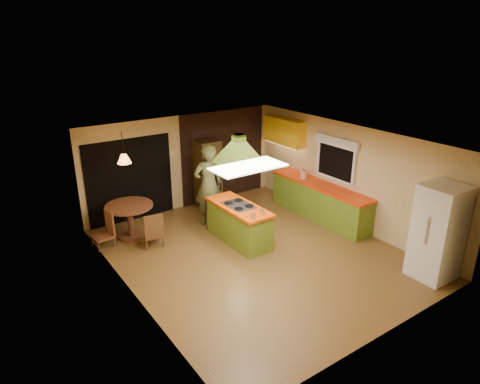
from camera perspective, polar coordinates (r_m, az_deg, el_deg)
ground at (r=9.37m, az=2.18°, el=-8.20°), size 6.50×6.50×0.00m
room_walls at (r=8.83m, az=2.29°, el=-1.10°), size 5.50×6.50×6.50m
ceiling_plane at (r=8.44m, az=2.41°, el=6.79°), size 6.50×6.50×0.00m
brick_panel at (r=12.01m, az=-2.21°, el=4.95°), size 2.64×0.03×2.50m
nook_opening at (r=10.92m, az=-14.44°, el=1.51°), size 2.20×0.03×2.10m
right_counter at (r=11.05m, az=10.55°, el=-1.18°), size 0.62×3.05×0.92m
upper_cabinets at (r=11.80m, az=5.94°, el=8.07°), size 0.34×1.40×0.70m
window_right at (r=10.68m, az=12.71°, el=5.30°), size 0.12×1.35×1.06m
fluor_panel at (r=6.88m, az=1.12°, el=3.38°), size 1.20×0.60×0.03m
kitchen_island at (r=9.69m, az=-0.15°, el=-4.18°), size 0.72×1.76×0.90m
range_hood at (r=9.07m, az=-0.16°, el=6.21°), size 0.96×0.70×0.78m
man at (r=10.40m, az=-4.23°, el=0.93°), size 0.82×0.62×2.02m
refrigerator at (r=8.98m, az=24.91°, el=-4.89°), size 0.79×0.75×1.89m
wall_oven at (r=11.54m, az=-4.34°, el=2.47°), size 0.61×0.61×1.83m
dining_table at (r=10.15m, az=-14.49°, el=-2.91°), size 1.08×1.08×0.81m
chair_left at (r=9.94m, az=-17.95°, el=-4.88°), size 0.48×0.48×0.80m
chair_near at (r=9.74m, az=-11.65°, el=-4.77°), size 0.51×0.51×0.81m
pendant_lamp at (r=9.70m, az=-15.19°, el=4.29°), size 0.39×0.39×0.20m
canister_large at (r=11.23m, az=8.38°, el=2.37°), size 0.17×0.17×0.21m
canister_medium at (r=11.20m, az=8.56°, el=2.27°), size 0.16×0.16×0.19m
canister_small at (r=11.25m, az=8.32°, el=2.30°), size 0.14×0.14×0.17m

